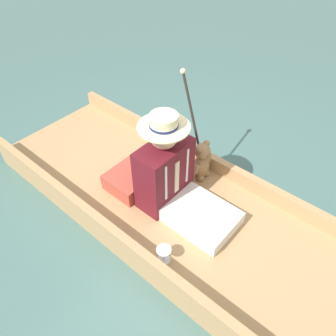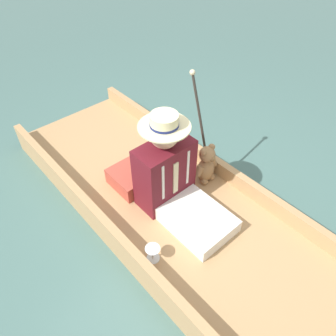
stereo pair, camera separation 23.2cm
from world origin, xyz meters
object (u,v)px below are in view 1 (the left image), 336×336
object	(u,v)px
seated_person	(174,178)
walking_cane	(192,115)
teddy_bear	(202,162)
wine_glass	(164,252)

from	to	relation	value
seated_person	walking_cane	bearing A→B (deg)	-153.62
seated_person	teddy_bear	xyz separation A→B (m)	(-0.38, -0.02, -0.11)
teddy_bear	walking_cane	world-z (taller)	walking_cane
walking_cane	wine_glass	bearing A→B (deg)	28.02
teddy_bear	wine_glass	world-z (taller)	teddy_bear
seated_person	teddy_bear	distance (m)	0.39
wine_glass	teddy_bear	bearing A→B (deg)	-160.15
seated_person	wine_glass	distance (m)	0.53
seated_person	walking_cane	xyz separation A→B (m)	(-0.45, -0.19, 0.23)
seated_person	wine_glass	size ratio (longest dim) A/B	6.59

